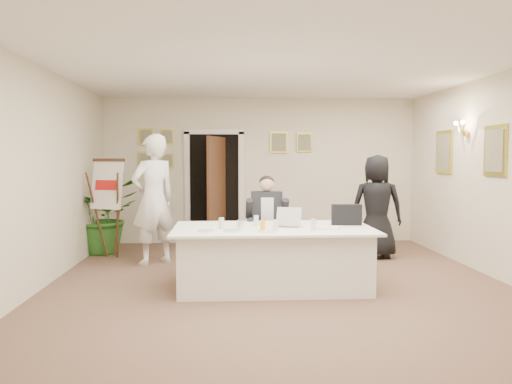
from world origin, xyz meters
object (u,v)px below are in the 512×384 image
object	(u,v)px
seated_man	(267,223)
flip_chart	(111,213)
conference_table	(273,257)
paper_stack	(328,228)
standing_man	(154,199)
laptop_bag	(347,215)
laptop	(288,215)
potted_palm	(104,215)
steel_jug	(240,224)
standing_woman	(377,206)
oj_glass	(263,225)

from	to	relation	value
seated_man	flip_chart	distance (m)	2.71
conference_table	seated_man	world-z (taller)	seated_man
conference_table	paper_stack	distance (m)	0.80
conference_table	standing_man	xyz separation A→B (m)	(-1.72, 1.54, 0.61)
flip_chart	laptop_bag	bearing A→B (deg)	-28.51
seated_man	laptop	world-z (taller)	seated_man
laptop	paper_stack	bearing A→B (deg)	-11.26
laptop	paper_stack	xyz separation A→B (m)	(0.47, -0.28, -0.12)
potted_palm	steel_jug	distance (m)	3.48
conference_table	laptop_bag	size ratio (longest dim) A/B	6.48
paper_stack	standing_woman	bearing A→B (deg)	58.23
potted_palm	flip_chart	bearing A→B (deg)	-64.31
paper_stack	conference_table	bearing A→B (deg)	164.41
standing_woman	conference_table	bearing A→B (deg)	54.50
standing_man	potted_palm	xyz separation A→B (m)	(-1.00, 0.97, -0.35)
standing_man	oj_glass	distance (m)	2.42
paper_stack	potted_palm	bearing A→B (deg)	141.39
potted_palm	paper_stack	world-z (taller)	potted_palm
seated_man	oj_glass	bearing A→B (deg)	-92.31
conference_table	laptop	bearing A→B (deg)	24.84
steel_jug	laptop	bearing A→B (deg)	17.02
standing_woman	laptop	distance (m)	2.39
conference_table	flip_chart	size ratio (longest dim) A/B	1.57
seated_man	standing_man	xyz separation A→B (m)	(-1.72, 0.56, 0.30)
oj_glass	seated_man	bearing A→B (deg)	83.01
standing_woman	oj_glass	size ratio (longest dim) A/B	13.12
standing_man	oj_glass	bearing A→B (deg)	92.99
laptop	laptop_bag	distance (m)	0.79
laptop_bag	steel_jug	world-z (taller)	laptop_bag
seated_man	potted_palm	world-z (taller)	seated_man
conference_table	laptop	size ratio (longest dim) A/B	7.34
seated_man	potted_palm	bearing A→B (deg)	155.33
flip_chart	paper_stack	xyz separation A→B (m)	(3.15, -2.23, 0.05)
standing_man	laptop_bag	bearing A→B (deg)	115.42
standing_man	paper_stack	world-z (taller)	standing_man
standing_man	seated_man	bearing A→B (deg)	124.69
potted_palm	laptop	bearing A→B (deg)	-39.73
standing_man	paper_stack	xyz separation A→B (m)	(2.38, -1.73, -0.22)
standing_man	laptop	world-z (taller)	standing_man
laptop_bag	oj_glass	size ratio (longest dim) A/B	2.98
conference_table	seated_man	xyz separation A→B (m)	(0.00, 0.98, 0.31)
flip_chart	laptop_bag	distance (m)	3.95
potted_palm	oj_glass	world-z (taller)	potted_palm
seated_man	laptop	bearing A→B (deg)	-73.00
seated_man	steel_jug	bearing A→B (deg)	-106.74
standing_man	standing_woman	xyz separation A→B (m)	(3.60, 0.24, -0.16)
seated_man	standing_woman	xyz separation A→B (m)	(1.88, 0.80, 0.15)
oj_glass	standing_man	bearing A→B (deg)	130.40
flip_chart	paper_stack	world-z (taller)	flip_chart
laptop	laptop_bag	size ratio (longest dim) A/B	0.88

